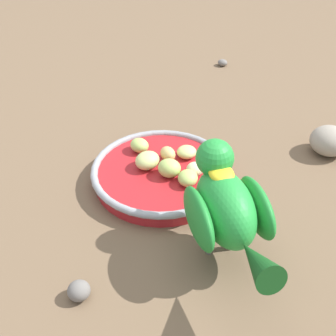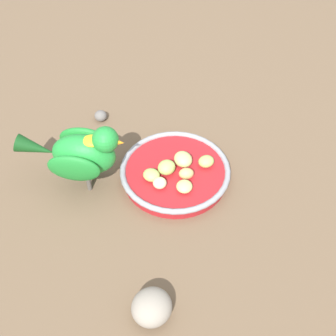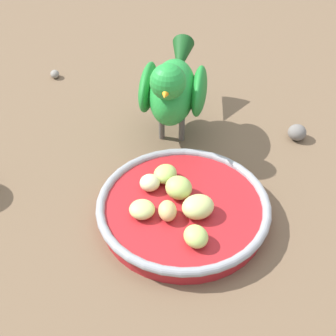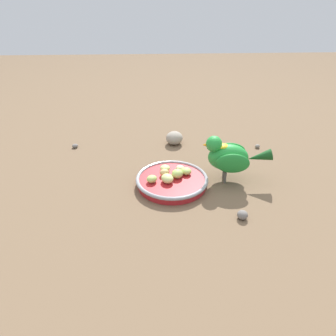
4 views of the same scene
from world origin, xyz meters
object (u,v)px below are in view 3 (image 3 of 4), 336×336
Objects in this scene: apple_piece_1 at (150,183)px; pebble_0 at (297,132)px; apple_piece_5 at (178,188)px; apple_piece_0 at (198,207)px; pebble_1 at (55,74)px; feeding_bowl at (183,209)px; apple_piece_3 at (165,174)px; apple_piece_4 at (142,209)px; apple_piece_6 at (196,236)px; parrot at (173,87)px; apple_piece_2 at (167,211)px.

apple_piece_1 is 0.24m from pebble_0.
apple_piece_5 is 0.22m from pebble_0.
apple_piece_0 reaches higher than pebble_1.
feeding_bowl is 6.61× the size of apple_piece_3.
apple_piece_0 is 0.06m from apple_piece_4.
apple_piece_1 is 0.10m from apple_piece_6.
parrot is at bearing 6.78° from feeding_bowl.
feeding_bowl is at bearing -69.24° from apple_piece_4.
pebble_0 is (0.15, -0.17, -0.02)m from apple_piece_5.
apple_piece_3 is 0.34m from pebble_1.
pebble_1 is at bearing 36.19° from apple_piece_5.
apple_piece_6 is at bearing -122.56° from apple_piece_4.
parrot is (0.12, -0.00, 0.05)m from apple_piece_3.
apple_piece_2 is at bearing 41.58° from apple_piece_6.
apple_piece_5 is at bearing 22.96° from feeding_bowl.
apple_piece_3 is 0.16× the size of parrot.
feeding_bowl is 0.05m from apple_piece_3.
feeding_bowl is 0.03m from apple_piece_2.
apple_piece_4 is at bearing 172.95° from apple_piece_1.
apple_piece_6 is (-0.06, -0.01, 0.02)m from feeding_bowl.
apple_piece_6 is 1.13× the size of pebble_0.
apple_piece_6 is 0.23m from parrot.
apple_piece_2 is at bearing 163.01° from apple_piece_5.
apple_piece_5 is at bearing 10.46° from parrot.
apple_piece_5 reaches higher than apple_piece_2.
apple_piece_0 is 0.19× the size of parrot.
apple_piece_6 is (-0.04, -0.06, 0.00)m from apple_piece_4.
apple_piece_6 is (-0.04, 0.00, -0.00)m from apple_piece_0.
apple_piece_4 is at bearing 129.74° from apple_piece_5.
apple_piece_5 is at bearing -147.60° from apple_piece_3.
apple_piece_5 is (0.04, -0.01, 0.00)m from apple_piece_2.
feeding_bowl is at bearing 14.39° from apple_piece_6.
apple_piece_0 is 1.26× the size of apple_piece_6.
apple_piece_3 is at bearing -143.46° from pebble_1.
apple_piece_3 is at bearing 35.52° from apple_piece_0.
feeding_bowl is 7.53× the size of apple_piece_2.
apple_piece_3 is 0.06m from apple_piece_4.
apple_piece_5 is at bearing -50.26° from apple_piece_4.
parrot is at bearing 4.94° from apple_piece_5.
apple_piece_2 reaches higher than pebble_0.
apple_piece_5 reaches higher than apple_piece_4.
apple_piece_1 is at bearing -7.05° from apple_piece_4.
pebble_1 is at bearing 35.62° from feeding_bowl.
feeding_bowl reaches higher than pebble_1.
pebble_1 is at bearing 32.55° from apple_piece_1.
apple_piece_4 is 0.27m from pebble_0.
apple_piece_5 is 0.17× the size of parrot.
parrot is at bearing -8.60° from apple_piece_4.
pebble_0 is at bearing -33.12° from apple_piece_6.
apple_piece_0 is at bearing -79.20° from apple_piece_2.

